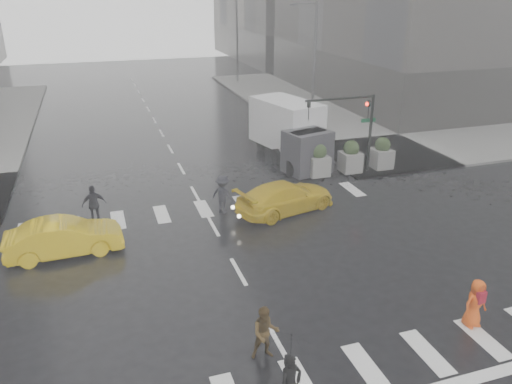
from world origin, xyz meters
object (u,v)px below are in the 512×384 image
object	(u,v)px
pedestrian_brown	(265,333)
box_truck	(291,131)
taxi_mid	(64,237)
pedestrian_orange	(475,303)
traffic_signal_pole	(355,119)

from	to	relation	value
pedestrian_brown	box_truck	xyz separation A→B (m)	(7.23, 16.08, 1.04)
pedestrian_brown	taxi_mid	size ratio (longest dim) A/B	0.38
taxi_mid	pedestrian_brown	bearing A→B (deg)	-147.94
box_truck	taxi_mid	bearing A→B (deg)	-162.32
pedestrian_orange	taxi_mid	world-z (taller)	pedestrian_orange
traffic_signal_pole	pedestrian_orange	bearing A→B (deg)	-102.25
pedestrian_brown	pedestrian_orange	distance (m)	6.70
box_truck	traffic_signal_pole	bearing A→B (deg)	-69.49
traffic_signal_pole	taxi_mid	xyz separation A→B (m)	(-15.16, -4.57, -2.49)
pedestrian_orange	taxi_mid	xyz separation A→B (m)	(-12.26, 8.78, -0.09)
pedestrian_orange	box_truck	bearing A→B (deg)	83.73
pedestrian_brown	box_truck	size ratio (longest dim) A/B	0.25
traffic_signal_pole	taxi_mid	size ratio (longest dim) A/B	1.01
traffic_signal_pole	taxi_mid	world-z (taller)	traffic_signal_pole
box_truck	pedestrian_orange	bearing A→B (deg)	-106.06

